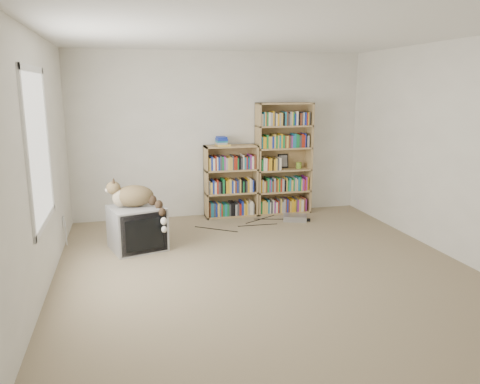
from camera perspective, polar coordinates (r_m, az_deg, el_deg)
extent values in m
cube|color=gray|center=(5.17, 3.38, -9.70)|extent=(4.50, 5.00, 0.01)
cube|color=white|center=(7.25, -2.39, 6.94)|extent=(4.50, 0.02, 2.50)
cube|color=white|center=(2.61, 20.19, -3.88)|extent=(4.50, 0.02, 2.50)
cube|color=white|center=(4.69, -23.71, 2.83)|extent=(0.02, 5.00, 2.50)
cube|color=white|center=(5.91, 24.94, 4.52)|extent=(0.02, 5.00, 2.50)
cube|color=white|center=(4.82, 3.78, 19.01)|extent=(4.50, 5.00, 0.02)
cube|color=white|center=(4.86, -23.35, 4.97)|extent=(0.02, 1.22, 1.52)
cube|color=#A0A0A2|center=(5.93, -12.43, -4.30)|extent=(0.75, 0.71, 0.54)
cube|color=black|center=(5.69, -11.60, -4.98)|extent=(0.55, 0.19, 0.50)
cube|color=black|center=(5.67, -11.54, -5.13)|extent=(0.44, 0.14, 0.38)
cube|color=black|center=(6.04, -12.79, -4.09)|extent=(0.44, 0.40, 0.32)
ellipsoid|color=#372816|center=(5.86, -12.83, -0.47)|extent=(0.49, 0.32, 0.27)
ellipsoid|color=#372816|center=(5.86, -11.61, -0.51)|extent=(0.22, 0.24, 0.20)
ellipsoid|color=tan|center=(5.84, -14.41, -0.69)|extent=(0.19, 0.19, 0.22)
ellipsoid|color=#372816|center=(5.83, -15.19, 0.49)|extent=(0.17, 0.16, 0.16)
sphere|color=beige|center=(5.84, -15.82, 0.23)|extent=(0.07, 0.07, 0.07)
cone|color=black|center=(5.78, -15.19, 1.16)|extent=(0.06, 0.08, 0.08)
cone|color=black|center=(5.87, -15.16, 1.33)|extent=(0.06, 0.08, 0.08)
cube|color=#A57A52|center=(7.27, 2.18, 3.94)|extent=(0.02, 0.30, 1.74)
cube|color=#A57A52|center=(7.54, 8.38, 4.13)|extent=(0.02, 0.30, 1.74)
cube|color=#A57A52|center=(7.52, 4.99, 4.19)|extent=(0.87, 0.03, 1.74)
cube|color=#A57A52|center=(7.32, 5.47, 10.70)|extent=(0.87, 0.30, 0.02)
cube|color=#A57A52|center=(7.57, 5.20, -2.39)|extent=(0.87, 0.30, 0.03)
cube|color=#A57A52|center=(7.49, 5.26, 0.14)|extent=(0.87, 0.30, 0.03)
cube|color=#A57A52|center=(7.42, 5.31, 2.73)|extent=(0.87, 0.30, 0.02)
cube|color=#A57A52|center=(7.37, 5.36, 5.36)|extent=(0.87, 0.30, 0.02)
cube|color=#A57A52|center=(7.34, 5.42, 8.02)|extent=(0.87, 0.30, 0.02)
cube|color=#A42515|center=(7.54, 5.22, -1.61)|extent=(0.79, 0.24, 0.19)
cube|color=#192FA3|center=(7.47, 5.27, 0.95)|extent=(0.79, 0.24, 0.19)
cube|color=#167F3C|center=(7.40, 5.33, 3.55)|extent=(0.79, 0.24, 0.19)
cube|color=#F8EACC|center=(7.36, 5.38, 6.19)|extent=(0.79, 0.24, 0.19)
cube|color=black|center=(7.33, 5.43, 8.86)|extent=(0.79, 0.24, 0.19)
cube|color=#A57A52|center=(7.14, -4.16, 1.18)|extent=(0.03, 0.30, 1.11)
cube|color=#A57A52|center=(7.31, 1.87, 1.48)|extent=(0.02, 0.30, 1.11)
cube|color=#A57A52|center=(7.35, -1.35, 1.53)|extent=(0.81, 0.03, 1.11)
cube|color=#A57A52|center=(7.13, -1.13, 5.60)|extent=(0.81, 0.30, 0.02)
cube|color=#A57A52|center=(7.34, -1.09, -2.81)|extent=(0.81, 0.30, 0.03)
cube|color=#A57A52|center=(7.25, -1.10, -0.06)|extent=(0.81, 0.30, 0.03)
cube|color=#A57A52|center=(7.18, -1.12, 2.74)|extent=(0.81, 0.30, 0.02)
cube|color=#A42515|center=(7.31, -1.10, -2.00)|extent=(0.73, 0.24, 0.19)
cube|color=#192FA3|center=(7.23, -1.11, 0.77)|extent=(0.73, 0.24, 0.19)
cube|color=#167F3C|center=(7.17, -1.12, 3.59)|extent=(0.73, 0.24, 0.19)
cube|color=#A42515|center=(7.08, -2.20, 6.21)|extent=(0.20, 0.26, 0.14)
cylinder|color=olive|center=(7.50, 7.14, 3.26)|extent=(0.09, 0.09, 0.10)
cube|color=black|center=(7.50, 5.26, 3.80)|extent=(0.17, 0.05, 0.22)
cube|color=#A6A6AA|center=(7.13, 6.71, -3.15)|extent=(0.41, 0.35, 0.08)
cube|color=silver|center=(6.30, -20.71, -3.34)|extent=(0.01, 0.08, 0.13)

